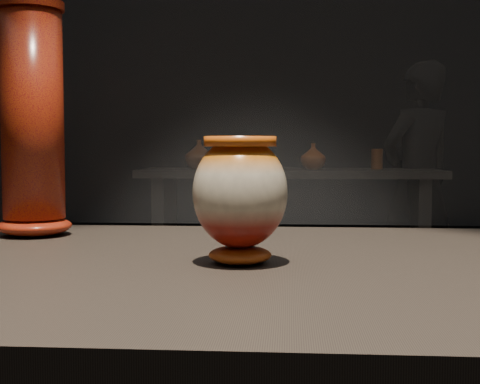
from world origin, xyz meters
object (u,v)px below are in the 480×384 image
object	(u,v)px
back_shelf	(289,208)
visitor	(418,180)
tall_vase	(33,124)
main_vase	(240,194)

from	to	relation	value
back_shelf	visitor	world-z (taller)	visitor
tall_vase	back_shelf	size ratio (longest dim) A/B	0.20
visitor	main_vase	bearing A→B (deg)	42.45
back_shelf	visitor	size ratio (longest dim) A/B	1.22
main_vase	tall_vase	world-z (taller)	tall_vase
main_vase	tall_vase	distance (m)	0.47
tall_vase	visitor	size ratio (longest dim) A/B	0.25
visitor	tall_vase	bearing A→B (deg)	35.92
main_vase	back_shelf	world-z (taller)	main_vase
back_shelf	tall_vase	bearing A→B (deg)	-97.75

